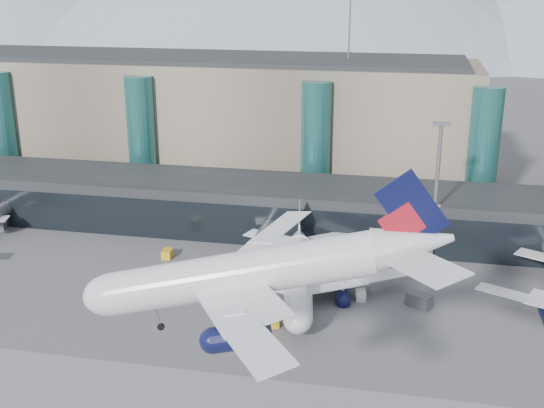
{
  "coord_description": "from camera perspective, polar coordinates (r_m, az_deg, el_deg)",
  "views": [
    {
      "loc": [
        24.62,
        -68.91,
        49.18
      ],
      "look_at": [
        3.97,
        32.0,
        14.52
      ],
      "focal_mm": 45.0,
      "sensor_mm": 36.0,
      "label": 1
    }
  ],
  "objects": [
    {
      "name": "hero_jet",
      "position": [
        62.52,
        0.35,
        -4.68
      ],
      "size": [
        36.22,
        36.32,
        11.78
      ],
      "rotation": [
        0.0,
        -0.21,
        0.12
      ],
      "color": "silver",
      "rests_on": "ground"
    },
    {
      "name": "lightmast_mid",
      "position": [
        122.09,
        13.61,
        1.52
      ],
      "size": [
        3.0,
        1.2,
        25.6
      ],
      "color": "slate",
      "rests_on": "ground"
    },
    {
      "name": "veh_c",
      "position": [
        109.69,
        12.2,
        -7.86
      ],
      "size": [
        4.4,
        3.87,
        2.17
      ],
      "primitive_type": "cube",
      "rotation": [
        0.0,
        0.0,
        -0.58
      ],
      "color": "#454549",
      "rests_on": "ground"
    },
    {
      "name": "teal_towers",
      "position": [
        152.42,
        -3.83,
        5.22
      ],
      "size": [
        116.4,
        19.4,
        46.0
      ],
      "color": "#236261",
      "rests_on": "ground"
    },
    {
      "name": "terminal_main",
      "position": [
        169.86,
        -5.7,
        7.05
      ],
      "size": [
        130.0,
        30.0,
        31.0
      ],
      "color": "gray",
      "rests_on": "ground"
    },
    {
      "name": "veh_b",
      "position": [
        126.55,
        -8.76,
        -4.12
      ],
      "size": [
        1.9,
        2.82,
        1.54
      ],
      "primitive_type": "cube",
      "rotation": [
        0.0,
        0.0,
        1.67
      ],
      "color": "gold",
      "rests_on": "ground"
    },
    {
      "name": "ground",
      "position": [
        88.17,
        -6.96,
        -15.46
      ],
      "size": [
        900.0,
        900.0,
        0.0
      ],
      "primitive_type": "plane",
      "color": "#515154",
      "rests_on": "ground"
    },
    {
      "name": "veh_g",
      "position": [
        110.65,
        7.43,
        -7.52
      ],
      "size": [
        1.88,
        2.8,
        1.52
      ],
      "primitive_type": "cube",
      "rotation": [
        0.0,
        0.0,
        -1.42
      ],
      "color": "silver",
      "rests_on": "ground"
    },
    {
      "name": "veh_h",
      "position": [
        101.67,
        -0.55,
        -9.65
      ],
      "size": [
        4.31,
        3.12,
        2.14
      ],
      "primitive_type": "cube",
      "rotation": [
        0.0,
        0.0,
        0.31
      ],
      "color": "gold",
      "rests_on": "ground"
    },
    {
      "name": "concourse",
      "position": [
        136.38,
        0.53,
        -0.32
      ],
      "size": [
        170.0,
        27.0,
        10.0
      ],
      "color": "black",
      "rests_on": "ground"
    },
    {
      "name": "jet_parked_mid",
      "position": [
        111.98,
        2.25,
        -4.85
      ],
      "size": [
        37.67,
        37.94,
        12.28
      ],
      "rotation": [
        0.0,
        0.0,
        1.73
      ],
      "color": "silver",
      "rests_on": "ground"
    }
  ]
}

